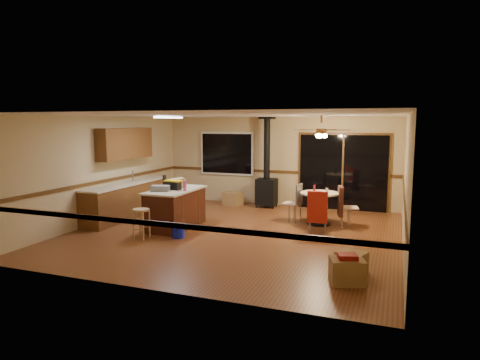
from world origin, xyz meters
The scene contains 35 objects.
floor centered at (0.00, 0.00, 0.00)m, with size 7.00×7.00×0.00m, color brown.
ceiling centered at (0.00, 0.00, 2.60)m, with size 7.00×7.00×0.00m, color silver.
wall_back centered at (0.00, 3.50, 1.30)m, with size 7.00×7.00×0.00m, color tan.
wall_front centered at (0.00, -3.50, 1.30)m, with size 7.00×7.00×0.00m, color tan.
wall_left centered at (-3.50, 0.00, 1.30)m, with size 7.00×7.00×0.00m, color tan.
wall_right centered at (3.50, 0.00, 1.30)m, with size 7.00×7.00×0.00m, color tan.
chair_rail centered at (0.00, 0.00, 1.00)m, with size 7.00×7.00×0.08m, color #4D2F13, non-canonical shape.
window centered at (-1.60, 3.45, 1.50)m, with size 1.72×0.10×1.32m, color black.
sliding_door centered at (1.90, 3.45, 1.05)m, with size 2.52×0.10×2.10m, color black.
lower_cabinets centered at (-3.20, 0.50, 0.43)m, with size 0.60×3.00×0.86m, color brown.
countertop centered at (-3.20, 0.50, 0.88)m, with size 0.64×3.04×0.04m, color beige.
upper_cabinets centered at (-3.33, 0.70, 1.90)m, with size 0.35×2.00×0.80m, color brown.
kitchen_island centered at (-1.50, 0.00, 0.45)m, with size 0.88×1.68×0.90m.
wood_stove centered at (-0.20, 3.05, 0.73)m, with size 0.55×0.50×2.52m.
ceiling_fan centered at (1.61, 1.45, 2.21)m, with size 0.24×0.24×0.55m.
fluorescent_strip centered at (-1.80, 0.30, 2.56)m, with size 0.10×1.20×0.04m, color white.
toolbox_grey centered at (-1.68, -0.35, 0.96)m, with size 0.41×0.23×0.13m, color slate.
toolbox_black centered at (-1.52, -0.05, 0.99)m, with size 0.34×0.18×0.19m, color black.
toolbox_yellow_lid centered at (-1.52, -0.05, 1.10)m, with size 0.41×0.22×0.03m, color gold.
box_on_island centered at (-1.56, 0.22, 1.01)m, with size 0.25×0.33×0.22m, color olive.
bottle_dark centered at (-1.82, 0.07, 1.06)m, with size 0.09×0.09×0.31m, color black.
bottle_pink centered at (-1.18, -0.13, 1.02)m, with size 0.08×0.08×0.24m, color #D84C8C.
bottle_white centered at (-1.70, 0.68, 1.00)m, with size 0.06×0.06×0.19m, color white.
bar_stool centered at (-1.69, -1.13, 0.32)m, with size 0.35×0.35×0.64m, color tan.
blue_bucket centered at (-1.00, -0.80, 0.11)m, with size 0.27×0.27×0.22m, color #0C1AB4.
dining_table centered at (1.61, 1.45, 0.53)m, with size 0.92×0.92×0.78m.
glass_red centered at (1.46, 1.55, 0.86)m, with size 0.06×0.06×0.16m, color #590C14.
glass_cream centered at (1.79, 1.40, 0.84)m, with size 0.05×0.05×0.12m, color beige.
chair_left centered at (1.01, 1.53, 0.59)m, with size 0.46×0.45×0.51m.
chair_near centered at (1.72, 0.56, 0.60)m, with size 0.45×0.49×0.70m.
chair_right centered at (2.13, 1.46, 0.60)m, with size 0.54×0.51×0.70m.
box_under_window centered at (-1.21, 2.94, 0.20)m, with size 0.51×0.41×0.41m, color olive.
box_corner_a centered at (2.68, -2.23, 0.19)m, with size 0.50×0.42×0.38m, color olive.
box_corner_b centered at (2.70, -1.74, 0.18)m, with size 0.43×0.37×0.35m, color olive.
box_small_red centered at (2.68, -2.23, 0.42)m, with size 0.28×0.24×0.08m, color maroon.
Camera 1 is at (3.33, -8.68, 2.44)m, focal length 32.00 mm.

